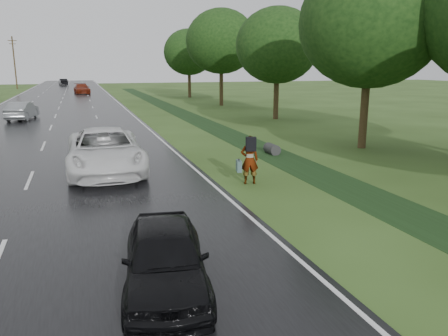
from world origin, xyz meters
TOP-DOWN VIEW (x-y plane):
  - road at (0.00, 45.00)m, footprint 14.00×180.00m
  - edge_stripe_east at (6.75, 45.00)m, footprint 0.12×180.00m
  - center_line at (0.00, 45.00)m, footprint 0.12×180.00m
  - drainage_ditch at (11.50, 18.71)m, footprint 2.20×120.00m
  - utility_pole_distant at (-9.20, 85.00)m, footprint 1.60×0.26m
  - tree_east_b at (17.00, 10.00)m, footprint 7.60×7.60m
  - tree_east_c at (18.20, 24.00)m, footprint 7.00×7.00m
  - tree_east_d at (17.80, 38.00)m, footprint 8.00×8.00m
  - tree_east_f at (17.50, 52.00)m, footprint 7.20×7.20m
  - pedestrian at (8.17, 4.85)m, footprint 0.90×0.89m
  - white_pickup at (3.01, 8.45)m, footprint 3.11×6.65m
  - dark_sedan at (3.52, -2.38)m, footprint 2.24×4.28m
  - silver_sedan at (-2.50, 29.88)m, footprint 2.37×4.81m
  - far_car_red at (2.74, 65.46)m, footprint 2.75×5.74m
  - far_car_dark at (-1.00, 99.36)m, footprint 2.26×4.75m

SIDE VIEW (x-z plane):
  - road at x=0.00m, z-range 0.00..0.04m
  - drainage_ditch at x=11.50m, z-range -0.24..0.32m
  - edge_stripe_east at x=6.75m, z-range 0.04..0.05m
  - center_line at x=0.00m, z-range 0.04..0.05m
  - dark_sedan at x=3.52m, z-range 0.04..1.43m
  - far_car_dark at x=-1.00m, z-range 0.04..1.54m
  - silver_sedan at x=-2.50m, z-range 0.04..1.56m
  - far_car_red at x=2.74m, z-range 0.04..1.66m
  - white_pickup at x=3.01m, z-range 0.04..1.88m
  - pedestrian at x=8.17m, z-range 0.03..1.93m
  - utility_pole_distant at x=-9.20m, z-range 0.20..10.20m
  - tree_east_c at x=18.20m, z-range 1.49..10.78m
  - tree_east_f at x=17.50m, z-range 1.56..11.18m
  - tree_east_b at x=17.00m, z-range 1.63..11.74m
  - tree_east_d at x=17.80m, z-range 1.77..12.53m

